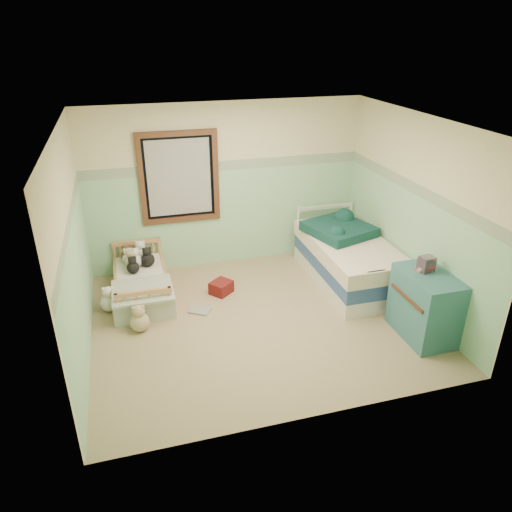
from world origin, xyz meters
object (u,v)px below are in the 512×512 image
object	(u,v)px
twin_bed_frame	(347,275)
red_pillow	(221,287)
plush_floor_cream	(110,303)
toddler_bed_frame	(142,289)
plush_floor_tan	(140,322)
dresser	(425,305)
floor_book	(200,310)

from	to	relation	value
twin_bed_frame	red_pillow	xyz separation A→B (m)	(-1.88, 0.17, -0.02)
plush_floor_cream	red_pillow	distance (m)	1.53
toddler_bed_frame	twin_bed_frame	distance (m)	2.99
red_pillow	plush_floor_tan	bearing A→B (deg)	-151.29
plush_floor_tan	twin_bed_frame	bearing A→B (deg)	8.76
twin_bed_frame	dresser	bearing A→B (deg)	-79.40
toddler_bed_frame	plush_floor_tan	distance (m)	0.89
toddler_bed_frame	dresser	xyz separation A→B (m)	(3.24, -1.92, 0.32)
twin_bed_frame	red_pillow	size ratio (longest dim) A/B	6.78
red_pillow	floor_book	distance (m)	0.55
plush_floor_tan	floor_book	bearing A→B (deg)	17.23
twin_bed_frame	dresser	xyz separation A→B (m)	(0.28, -1.50, 0.31)
plush_floor_cream	twin_bed_frame	size ratio (longest dim) A/B	0.12
toddler_bed_frame	floor_book	distance (m)	0.96
toddler_bed_frame	twin_bed_frame	bearing A→B (deg)	-8.09
plush_floor_tan	floor_book	xyz separation A→B (m)	(0.79, 0.25, -0.11)
plush_floor_tan	floor_book	world-z (taller)	plush_floor_tan
red_pillow	floor_book	bearing A→B (deg)	-133.75
dresser	red_pillow	xyz separation A→B (m)	(-2.15, 1.67, -0.33)
twin_bed_frame	red_pillow	world-z (taller)	twin_bed_frame
plush_floor_tan	floor_book	size ratio (longest dim) A/B	0.89
floor_book	plush_floor_cream	bearing A→B (deg)	-164.03
plush_floor_cream	plush_floor_tan	distance (m)	0.69
plush_floor_cream	twin_bed_frame	bearing A→B (deg)	-2.00
floor_book	dresser	bearing A→B (deg)	5.93
plush_floor_cream	twin_bed_frame	xyz separation A→B (m)	(3.40, -0.12, -0.01)
floor_book	twin_bed_frame	bearing A→B (deg)	38.25
toddler_bed_frame	plush_floor_cream	size ratio (longest dim) A/B	5.97
dresser	red_pillow	bearing A→B (deg)	142.29
toddler_bed_frame	floor_book	size ratio (longest dim) A/B	5.28
toddler_bed_frame	floor_book	world-z (taller)	toddler_bed_frame
toddler_bed_frame	plush_floor_cream	distance (m)	0.53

